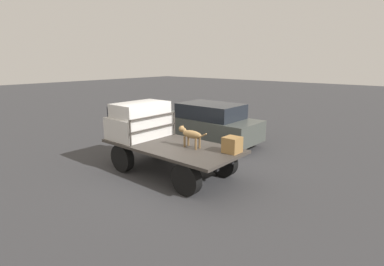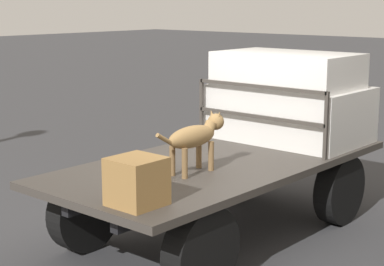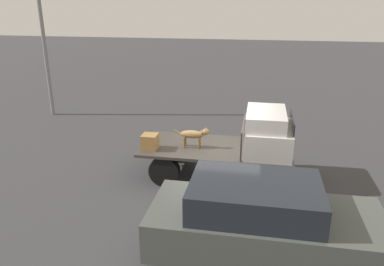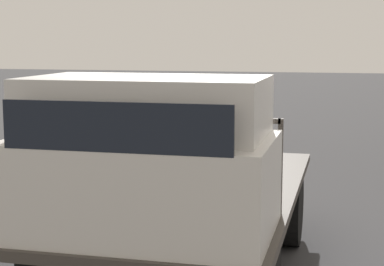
{
  "view_description": "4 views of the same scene",
  "coord_description": "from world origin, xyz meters",
  "views": [
    {
      "loc": [
        -5.87,
        6.03,
        3.29
      ],
      "look_at": [
        -0.65,
        -0.15,
        1.32
      ],
      "focal_mm": 28.0,
      "sensor_mm": 36.0,
      "label": 1
    },
    {
      "loc": [
        -5.46,
        -4.34,
        2.63
      ],
      "look_at": [
        -0.65,
        -0.15,
        1.32
      ],
      "focal_mm": 60.0,
      "sensor_mm": 36.0,
      "label": 2
    },
    {
      "loc": [
        1.11,
        -9.71,
        4.77
      ],
      "look_at": [
        -0.65,
        -0.15,
        1.32
      ],
      "focal_mm": 35.0,
      "sensor_mm": 36.0,
      "label": 3
    },
    {
      "loc": [
        5.72,
        1.4,
        2.27
      ],
      "look_at": [
        -0.65,
        -0.15,
        1.32
      ],
      "focal_mm": 60.0,
      "sensor_mm": 36.0,
      "label": 4
    }
  ],
  "objects": [
    {
      "name": "truck_headboard",
      "position": [
        0.74,
        0.0,
        1.41
      ],
      "size": [
        0.04,
        1.84,
        0.77
      ],
      "color": "#3D3833",
      "rests_on": "flatbed_truck"
    },
    {
      "name": "parked_sedan",
      "position": [
        1.31,
        -3.44,
        0.81
      ],
      "size": [
        4.39,
        1.84,
        1.62
      ],
      "rotation": [
        0.0,
        0.0,
        -0.13
      ],
      "color": "black",
      "rests_on": "ground"
    },
    {
      "name": "flatbed_truck",
      "position": [
        0.0,
        0.0,
        0.64
      ],
      "size": [
        4.15,
        1.96,
        0.9
      ],
      "color": "black",
      "rests_on": "ground"
    },
    {
      "name": "ground_plane",
      "position": [
        0.0,
        0.0,
        0.0
      ],
      "size": [
        80.0,
        80.0,
        0.0
      ],
      "primitive_type": "plane",
      "color": "#38383A"
    },
    {
      "name": "truck_cab",
      "position": [
        1.39,
        0.0,
        1.43
      ],
      "size": [
        1.21,
        1.84,
        1.11
      ],
      "color": "silver",
      "rests_on": "flatbed_truck"
    },
    {
      "name": "dog",
      "position": [
        -0.58,
        -0.15,
        1.28
      ],
      "size": [
        1.02,
        0.23,
        0.61
      ],
      "rotation": [
        0.0,
        0.0,
        0.26
      ],
      "color": "brown",
      "rests_on": "flatbed_truck"
    },
    {
      "name": "cargo_crate",
      "position": [
        -1.76,
        -0.49,
        1.11
      ],
      "size": [
        0.42,
        0.42,
        0.42
      ],
      "color": "olive",
      "rests_on": "flatbed_truck"
    }
  ]
}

